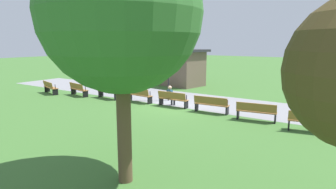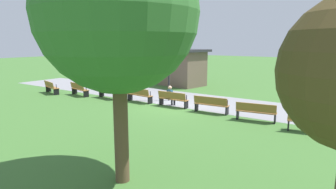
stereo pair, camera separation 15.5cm
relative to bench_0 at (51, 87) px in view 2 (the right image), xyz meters
name	(u,v)px [view 2 (the right image)]	position (x,y,z in m)	size (l,w,h in m)	color
ground_plane	(173,107)	(9.66, 1.40, -0.48)	(120.00, 120.00, 0.00)	#3D6B2D
path_paving	(193,100)	(9.66, 3.70, -0.47)	(33.96, 4.51, 0.01)	gray
bench_0	(51,87)	(0.00, 0.00, 0.00)	(1.89, 0.95, 0.89)	#996633
bench_1	(79,89)	(2.37, 0.58, 0.00)	(1.88, 0.84, 0.89)	#996633
bench_2	(108,91)	(4.78, 1.00, 0.00)	(1.87, 0.72, 0.89)	#996633
bench_3	(139,95)	(7.21, 1.25, 0.00)	(1.85, 0.60, 0.89)	#996633
bench_4	(173,99)	(9.66, 1.33, 0.00)	(1.83, 0.47, 0.89)	#996633
bench_5	(211,104)	(12.10, 1.25, 0.00)	(1.85, 0.60, 0.89)	#996633
bench_6	(256,112)	(14.53, 1.00, 0.00)	(1.87, 0.72, 0.89)	#996633
bench_7	(311,122)	(16.94, 0.58, 0.00)	(1.88, 0.84, 0.89)	#996633
person_seated	(171,95)	(9.41, 1.47, 0.16)	(0.32, 0.52, 1.20)	navy
tree_0	(117,13)	(13.40, -6.81, 3.89)	(3.99, 3.99, 6.38)	brown
lamp_post	(169,58)	(8.44, 2.72, 2.21)	(0.32, 0.32, 3.83)	black
kiosk	(182,67)	(5.76, 8.67, 1.09)	(4.40, 3.71, 3.07)	brown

